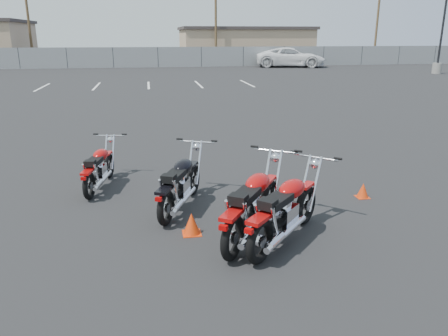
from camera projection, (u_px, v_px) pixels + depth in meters
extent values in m
plane|color=black|center=(218.00, 217.00, 7.22)|extent=(120.00, 120.00, 0.00)
torus|color=black|center=(109.00, 166.00, 9.11)|extent=(0.20, 0.53, 0.52)
cylinder|color=silver|center=(109.00, 166.00, 9.11)|extent=(0.11, 0.15, 0.14)
torus|color=black|center=(89.00, 186.00, 7.92)|extent=(0.20, 0.53, 0.52)
cylinder|color=silver|center=(89.00, 186.00, 7.92)|extent=(0.11, 0.15, 0.14)
cube|color=black|center=(100.00, 173.00, 8.51)|extent=(0.27, 0.91, 0.05)
cube|color=silver|center=(99.00, 171.00, 8.45)|extent=(0.30, 0.37, 0.26)
cylinder|color=silver|center=(98.00, 164.00, 8.40)|extent=(0.21, 0.25, 0.23)
ellipsoid|color=#AA0B0A|center=(101.00, 155.00, 8.56)|extent=(0.36, 0.55, 0.22)
cube|color=black|center=(94.00, 162.00, 8.17)|extent=(0.32, 0.51, 0.09)
cube|color=black|center=(90.00, 163.00, 7.95)|extent=(0.22, 0.19, 0.10)
cube|color=#AA0B0A|center=(87.00, 172.00, 7.82)|extent=(0.23, 0.39, 0.04)
cube|color=#AA0B0A|center=(108.00, 153.00, 9.03)|extent=(0.17, 0.31, 0.03)
cylinder|color=silver|center=(96.00, 172.00, 7.97)|extent=(0.08, 0.16, 0.34)
cylinder|color=silver|center=(85.00, 172.00, 7.98)|extent=(0.08, 0.16, 0.34)
cylinder|color=silver|center=(103.00, 180.00, 8.27)|extent=(0.27, 0.95, 0.11)
cylinder|color=silver|center=(98.00, 184.00, 8.00)|extent=(0.16, 0.32, 0.11)
cylinder|color=silver|center=(113.00, 152.00, 9.13)|extent=(0.11, 0.35, 0.68)
cylinder|color=silver|center=(106.00, 152.00, 9.14)|extent=(0.11, 0.35, 0.68)
sphere|color=silver|center=(110.00, 140.00, 9.20)|extent=(0.16, 0.16, 0.14)
cylinder|color=silver|center=(110.00, 136.00, 9.19)|extent=(0.60, 0.15, 0.03)
cylinder|color=black|center=(124.00, 134.00, 9.15)|extent=(0.11, 0.05, 0.03)
cylinder|color=black|center=(96.00, 134.00, 9.17)|extent=(0.11, 0.05, 0.03)
cylinder|color=black|center=(93.00, 183.00, 8.47)|extent=(0.14, 0.05, 0.26)
cube|color=#990505|center=(83.00, 179.00, 7.62)|extent=(0.10, 0.07, 0.05)
torus|color=black|center=(193.00, 180.00, 8.14)|extent=(0.33, 0.58, 0.58)
cylinder|color=silver|center=(193.00, 180.00, 8.14)|extent=(0.15, 0.18, 0.16)
torus|color=black|center=(166.00, 208.00, 6.83)|extent=(0.33, 0.58, 0.58)
cylinder|color=silver|center=(166.00, 208.00, 6.83)|extent=(0.15, 0.18, 0.16)
cube|color=black|center=(181.00, 190.00, 7.47)|extent=(0.50, 0.97, 0.06)
cube|color=silver|center=(179.00, 188.00, 7.41)|extent=(0.40, 0.45, 0.29)
cylinder|color=silver|center=(179.00, 178.00, 7.36)|extent=(0.28, 0.30, 0.26)
ellipsoid|color=black|center=(183.00, 167.00, 7.53)|extent=(0.50, 0.64, 0.25)
cube|color=black|center=(174.00, 176.00, 7.10)|extent=(0.45, 0.59, 0.10)
cube|color=black|center=(169.00, 178.00, 6.86)|extent=(0.27, 0.25, 0.12)
cube|color=black|center=(165.00, 190.00, 6.72)|extent=(0.32, 0.44, 0.05)
cube|color=black|center=(193.00, 164.00, 8.05)|extent=(0.25, 0.35, 0.04)
cylinder|color=silver|center=(175.00, 191.00, 6.87)|extent=(0.12, 0.18, 0.38)
cylinder|color=silver|center=(162.00, 189.00, 6.92)|extent=(0.12, 0.18, 0.38)
cylinder|color=silver|center=(184.00, 200.00, 7.18)|extent=(0.51, 1.02, 0.12)
cylinder|color=silver|center=(177.00, 206.00, 6.89)|extent=(0.24, 0.36, 0.13)
cylinder|color=silver|center=(199.00, 162.00, 8.13)|extent=(0.19, 0.37, 0.77)
cylinder|color=silver|center=(190.00, 162.00, 8.17)|extent=(0.19, 0.37, 0.77)
sphere|color=silver|center=(197.00, 147.00, 8.22)|extent=(0.20, 0.20, 0.16)
cylinder|color=silver|center=(197.00, 142.00, 8.21)|extent=(0.64, 0.30, 0.03)
cylinder|color=black|center=(214.00, 141.00, 8.11)|extent=(0.12, 0.08, 0.03)
cylinder|color=black|center=(179.00, 139.00, 8.26)|extent=(0.12, 0.08, 0.03)
cylinder|color=black|center=(171.00, 202.00, 7.47)|extent=(0.15, 0.08, 0.29)
cube|color=#990505|center=(159.00, 199.00, 6.50)|extent=(0.11, 0.09, 0.06)
torus|color=black|center=(269.00, 199.00, 7.12)|extent=(0.45, 0.60, 0.64)
cylinder|color=silver|center=(269.00, 199.00, 7.12)|extent=(0.18, 0.20, 0.17)
torus|color=black|center=(232.00, 237.00, 5.76)|extent=(0.45, 0.60, 0.64)
cylinder|color=silver|center=(232.00, 237.00, 5.76)|extent=(0.18, 0.20, 0.17)
cube|color=black|center=(253.00, 213.00, 6.43)|extent=(0.71, 1.00, 0.06)
cube|color=silver|center=(251.00, 211.00, 6.36)|extent=(0.47, 0.50, 0.32)
cylinder|color=silver|center=(252.00, 198.00, 6.30)|extent=(0.33, 0.34, 0.28)
ellipsoid|color=#AA0B0A|center=(258.00, 183.00, 6.48)|extent=(0.61, 0.70, 0.27)
cube|color=black|center=(245.00, 196.00, 6.03)|extent=(0.56, 0.64, 0.11)
cube|color=black|center=(238.00, 199.00, 5.79)|extent=(0.30, 0.29, 0.13)
cube|color=#AA0B0A|center=(232.00, 214.00, 5.64)|extent=(0.41, 0.48, 0.05)
cube|color=#AA0B0A|center=(269.00, 179.00, 7.02)|extent=(0.32, 0.38, 0.04)
cylinder|color=silver|center=(246.00, 216.00, 5.77)|extent=(0.15, 0.19, 0.42)
cylinder|color=silver|center=(228.00, 213.00, 5.87)|extent=(0.15, 0.19, 0.42)
cylinder|color=silver|center=(256.00, 228.00, 6.10)|extent=(0.73, 1.04, 0.14)
cylinder|color=silver|center=(248.00, 236.00, 5.79)|extent=(0.32, 0.39, 0.14)
cylinder|color=silver|center=(278.00, 177.00, 7.09)|extent=(0.27, 0.38, 0.84)
cylinder|color=silver|center=(266.00, 176.00, 7.17)|extent=(0.27, 0.38, 0.84)
sphere|color=silver|center=(276.00, 158.00, 7.20)|extent=(0.24, 0.24, 0.17)
cylinder|color=silver|center=(276.00, 151.00, 7.19)|extent=(0.64, 0.44, 0.03)
cylinder|color=black|center=(298.00, 151.00, 7.01)|extent=(0.13, 0.10, 0.04)
cylinder|color=black|center=(254.00, 147.00, 7.30)|extent=(0.13, 0.10, 0.04)
cylinder|color=black|center=(240.00, 227.00, 6.45)|extent=(0.15, 0.11, 0.32)
cube|color=#990505|center=(223.00, 228.00, 5.42)|extent=(0.12, 0.11, 0.06)
torus|color=black|center=(306.00, 205.00, 6.88)|extent=(0.51, 0.53, 0.62)
cylinder|color=silver|center=(306.00, 205.00, 6.88)|extent=(0.19, 0.19, 0.17)
torus|color=black|center=(260.00, 241.00, 5.67)|extent=(0.51, 0.53, 0.62)
cylinder|color=silver|center=(260.00, 241.00, 5.67)|extent=(0.19, 0.19, 0.17)
cube|color=black|center=(285.00, 219.00, 6.26)|extent=(0.82, 0.87, 0.06)
cube|color=silver|center=(284.00, 216.00, 6.20)|extent=(0.48, 0.49, 0.31)
cylinder|color=silver|center=(284.00, 204.00, 6.15)|extent=(0.33, 0.33, 0.27)
ellipsoid|color=#AA0B0A|center=(292.00, 189.00, 6.30)|extent=(0.64, 0.66, 0.27)
cube|color=black|center=(276.00, 201.00, 5.91)|extent=(0.59, 0.60, 0.10)
cube|color=black|center=(267.00, 204.00, 5.68)|extent=(0.29, 0.29, 0.12)
cube|color=#AA0B0A|center=(260.00, 219.00, 5.56)|extent=(0.43, 0.45, 0.05)
cube|color=#AA0B0A|center=(307.00, 185.00, 6.78)|extent=(0.34, 0.35, 0.04)
cylinder|color=silver|center=(275.00, 221.00, 5.66)|extent=(0.17, 0.18, 0.41)
cylinder|color=silver|center=(258.00, 217.00, 5.79)|extent=(0.17, 0.18, 0.41)
cylinder|color=silver|center=(286.00, 233.00, 5.95)|extent=(0.85, 0.90, 0.13)
cylinder|color=silver|center=(275.00, 241.00, 5.67)|extent=(0.34, 0.35, 0.14)
cylinder|color=silver|center=(316.00, 184.00, 6.83)|extent=(0.32, 0.33, 0.82)
cylinder|color=silver|center=(304.00, 182.00, 6.93)|extent=(0.32, 0.33, 0.82)
sphere|color=silver|center=(315.00, 164.00, 6.94)|extent=(0.24, 0.24, 0.17)
cylinder|color=silver|center=(316.00, 157.00, 6.92)|extent=(0.55, 0.52, 0.03)
cylinder|color=black|center=(338.00, 159.00, 6.70)|extent=(0.12, 0.11, 0.04)
cylinder|color=black|center=(294.00, 152.00, 7.08)|extent=(0.12, 0.11, 0.04)
cylinder|color=black|center=(272.00, 231.00, 6.32)|extent=(0.14, 0.13, 0.31)
cube|color=#990505|center=(249.00, 231.00, 5.36)|extent=(0.12, 0.12, 0.06)
cone|color=red|center=(363.00, 190.00, 8.04)|extent=(0.21, 0.21, 0.27)
cube|color=red|center=(362.00, 197.00, 8.08)|extent=(0.23, 0.23, 0.01)
cone|color=red|center=(192.00, 223.00, 6.55)|extent=(0.26, 0.26, 0.32)
cube|color=red|center=(192.00, 233.00, 6.60)|extent=(0.28, 0.28, 0.01)
cylinder|color=gray|center=(437.00, 68.00, 33.57)|extent=(0.70, 0.70, 0.80)
cube|color=slate|center=(158.00, 57.00, 39.93)|extent=(80.00, 0.04, 1.80)
cylinder|color=black|center=(19.00, 58.00, 37.98)|extent=(0.06, 0.06, 1.80)
cylinder|color=black|center=(67.00, 58.00, 38.63)|extent=(0.06, 0.06, 1.80)
cylinder|color=black|center=(113.00, 58.00, 39.28)|extent=(0.06, 0.06, 1.80)
cylinder|color=black|center=(158.00, 57.00, 39.93)|extent=(0.06, 0.06, 1.80)
cylinder|color=black|center=(201.00, 57.00, 40.59)|extent=(0.06, 0.06, 1.80)
cylinder|color=black|center=(243.00, 56.00, 41.24)|extent=(0.06, 0.06, 1.80)
cylinder|color=black|center=(284.00, 56.00, 41.89)|extent=(0.06, 0.06, 1.80)
cylinder|color=black|center=(323.00, 56.00, 42.54)|extent=(0.06, 0.06, 1.80)
cylinder|color=black|center=(362.00, 55.00, 43.19)|extent=(0.06, 0.06, 1.80)
cylinder|color=black|center=(399.00, 55.00, 43.84)|extent=(0.06, 0.06, 1.80)
cylinder|color=black|center=(435.00, 55.00, 44.49)|extent=(0.06, 0.06, 1.80)
cube|color=tan|center=(244.00, 45.00, 49.81)|extent=(14.00, 9.00, 3.40)
cube|color=#3A3230|center=(244.00, 28.00, 49.27)|extent=(14.40, 9.40, 0.30)
cylinder|color=#4C3923|center=(28.00, 17.00, 41.64)|extent=(0.24, 0.24, 9.00)
cylinder|color=#4C3923|center=(216.00, 18.00, 43.63)|extent=(0.24, 0.24, 9.00)
cylinder|color=#4C3923|center=(378.00, 19.00, 47.50)|extent=(0.24, 0.24, 9.00)
cube|color=silver|center=(42.00, 87.00, 24.93)|extent=(0.12, 4.00, 0.01)
cube|color=silver|center=(96.00, 86.00, 25.41)|extent=(0.12, 4.00, 0.01)
cube|color=silver|center=(149.00, 85.00, 25.90)|extent=(0.12, 4.00, 0.01)
cube|color=silver|center=(199.00, 84.00, 26.39)|extent=(0.12, 4.00, 0.01)
cube|color=silver|center=(247.00, 83.00, 26.88)|extent=(0.12, 4.00, 0.01)
imported|color=white|center=(291.00, 52.00, 40.04)|extent=(4.72, 7.80, 2.77)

